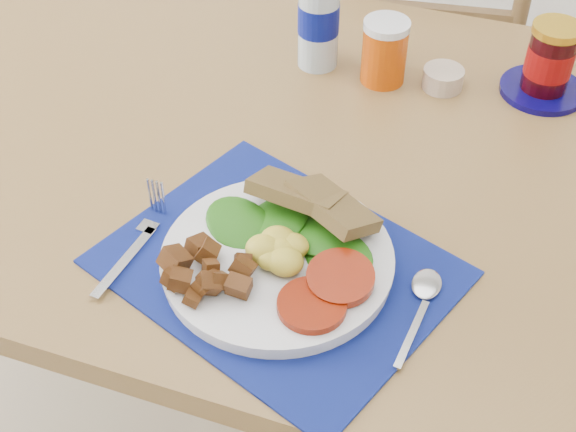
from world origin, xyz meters
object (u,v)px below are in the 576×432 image
object	(u,v)px
water_bottle	(319,9)
breakfast_plate	(272,256)
juice_glass	(384,53)
jam_on_saucer	(549,64)
chair_far	(429,44)

from	to	relation	value
water_bottle	breakfast_plate	bearing A→B (deg)	-79.17
breakfast_plate	juice_glass	bearing A→B (deg)	103.30
water_bottle	jam_on_saucer	size ratio (longest dim) A/B	1.71
water_bottle	jam_on_saucer	xyz separation A→B (m)	(0.36, 0.04, -0.05)
jam_on_saucer	juice_glass	bearing A→B (deg)	-168.93
juice_glass	chair_far	bearing A→B (deg)	89.62
juice_glass	water_bottle	bearing A→B (deg)	174.85
breakfast_plate	jam_on_saucer	distance (m)	0.57
breakfast_plate	water_bottle	distance (m)	0.47
jam_on_saucer	water_bottle	bearing A→B (deg)	-173.94
water_bottle	juice_glass	size ratio (longest dim) A/B	2.29
juice_glass	jam_on_saucer	xyz separation A→B (m)	(0.25, 0.05, 0.00)
breakfast_plate	water_bottle	bearing A→B (deg)	117.33
water_bottle	jam_on_saucer	world-z (taller)	water_bottle
water_bottle	jam_on_saucer	distance (m)	0.37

